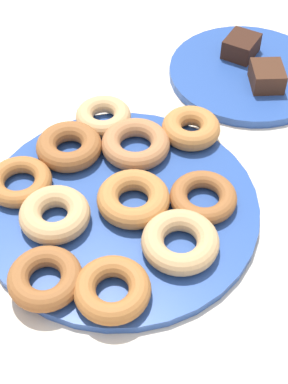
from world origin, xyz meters
TOP-DOWN VIEW (x-y plane):
  - ground_plane at (0.00, 0.00)m, footprint 2.40×2.40m
  - donut_plate at (0.00, 0.00)m, footprint 0.35×0.35m
  - donut_0 at (0.05, -0.07)m, footprint 0.09×0.09m
  - donut_1 at (0.00, 0.02)m, footprint 0.12×0.12m
  - donut_2 at (-0.09, -0.01)m, footprint 0.12×0.12m
  - donut_3 at (0.05, 0.09)m, footprint 0.11×0.11m
  - donut_4 at (-0.03, 0.10)m, footprint 0.11×0.11m
  - donut_5 at (0.14, -0.05)m, footprint 0.11×0.11m
  - donut_6 at (0.01, -0.13)m, footprint 0.12×0.12m
  - donut_7 at (-0.14, 0.06)m, footprint 0.09×0.09m
  - donut_8 at (-0.14, -0.07)m, footprint 0.08×0.08m
  - donut_9 at (-0.07, -0.09)m, footprint 0.10×0.10m
  - donut_10 at (0.13, 0.03)m, footprint 0.11×0.11m
  - cake_plate at (-0.32, 0.11)m, footprint 0.25×0.25m
  - brownie_near at (-0.35, 0.10)m, footprint 0.06×0.06m
  - brownie_far at (-0.29, 0.14)m, footprint 0.07×0.06m

SIDE VIEW (x-z plane):
  - ground_plane at x=0.00m, z-range 0.00..0.00m
  - donut_plate at x=0.00m, z-range 0.00..0.01m
  - cake_plate at x=-0.32m, z-range 0.00..0.01m
  - donut_4 at x=-0.03m, z-range 0.01..0.03m
  - donut_6 at x=0.01m, z-range 0.01..0.03m
  - donut_5 at x=0.14m, z-range 0.01..0.04m
  - donut_8 at x=-0.14m, z-range 0.01..0.04m
  - donut_10 at x=0.13m, z-range 0.01..0.04m
  - donut_2 at x=-0.09m, z-range 0.01..0.04m
  - donut_3 at x=0.05m, z-range 0.01..0.04m
  - donut_1 at x=0.00m, z-range 0.01..0.04m
  - donut_9 at x=-0.07m, z-range 0.01..0.04m
  - donut_0 at x=0.05m, z-range 0.01..0.04m
  - donut_7 at x=-0.14m, z-range 0.01..0.04m
  - brownie_near at x=-0.35m, z-range 0.01..0.04m
  - brownie_far at x=-0.29m, z-range 0.01..0.04m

